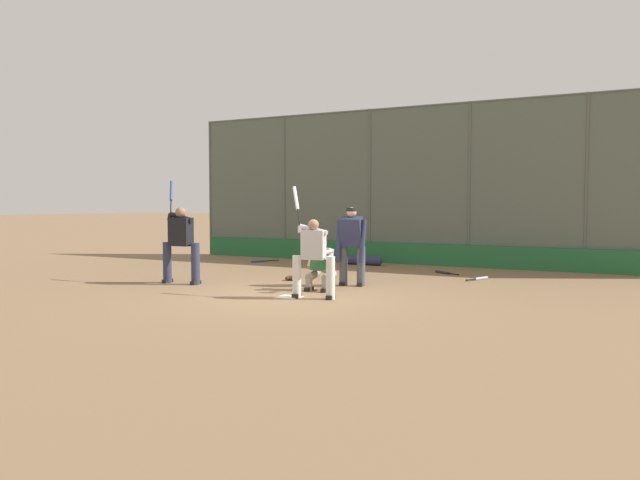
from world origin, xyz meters
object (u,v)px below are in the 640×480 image
Objects in this scene: umpire_home at (352,244)px; spare_bat_near_backstop at (480,278)px; catcher_behind_plate at (320,263)px; batter_on_deck at (181,242)px; equipment_bag_dugout_side at (363,260)px; batter_at_plate at (313,255)px; spare_bat_by_padding at (325,270)px; fielding_glove_on_dirt at (292,278)px; spare_bat_first_base_side at (444,272)px; spare_bat_third_base_side at (261,261)px.

umpire_home reaches higher than spare_bat_near_backstop.
batter_on_deck is at bearing 6.22° from catcher_behind_plate.
umpire_home is 1.42× the size of equipment_bag_dugout_side.
batter_at_plate reaches higher than spare_bat_by_padding.
batter_on_deck is 6.99× the size of fielding_glove_on_dirt.
equipment_bag_dugout_side is (2.76, -1.11, 0.10)m from spare_bat_first_base_side.
spare_bat_near_backstop is at bearing 153.33° from equipment_bag_dugout_side.
fielding_glove_on_dirt is at bearing -42.61° from catcher_behind_plate.
catcher_behind_plate reaches higher than spare_bat_third_base_side.
spare_bat_near_backstop is at bearing -126.62° from batter_at_plate.
spare_bat_near_backstop is 4.39m from fielding_glove_on_dirt.
batter_on_deck is (3.54, 1.44, 0.01)m from umpire_home.
spare_bat_first_base_side is (-4.62, -4.66, -0.90)m from batter_on_deck.
batter_on_deck reaches higher than equipment_bag_dugout_side.
equipment_bag_dugout_side is (1.42, -5.29, -0.43)m from catcher_behind_plate.
batter_at_plate reaches higher than spare_bat_third_base_side.
spare_bat_first_base_side is (-1.08, -3.22, -0.89)m from umpire_home.
spare_bat_third_base_side is (4.77, -3.64, -0.89)m from umpire_home.
catcher_behind_plate is 6.47m from spare_bat_third_base_side.
equipment_bag_dugout_side is at bearing 84.94° from spare_bat_near_backstop.
batter_on_deck is 2.96× the size of spare_bat_third_base_side.
catcher_behind_plate reaches higher than spare_bat_by_padding.
batter_at_plate is 2.73× the size of spare_bat_near_backstop.
spare_bat_third_base_side is at bearing -47.48° from fielding_glove_on_dirt.
equipment_bag_dugout_side is (-0.15, -2.09, 0.10)m from spare_bat_by_padding.
spare_bat_near_backstop is 0.65× the size of equipment_bag_dugout_side.
spare_bat_near_backstop is at bearing -128.34° from catcher_behind_plate.
umpire_home is at bearing 106.22° from spare_bat_first_base_side.
fielding_glove_on_dirt reaches higher than spare_bat_first_base_side.
batter_at_plate is at bearing 105.93° from equipment_bag_dugout_side.
batter_at_plate reaches higher than umpire_home.
batter_at_plate is 5.31m from spare_bat_first_base_side.
umpire_home is at bearing 172.79° from fielding_glove_on_dirt.
spare_bat_third_base_side is at bearing 12.49° from equipment_bag_dugout_side.
spare_bat_third_base_side is 4.66m from fielding_glove_on_dirt.
batter_at_plate reaches higher than equipment_bag_dugout_side.
umpire_home is at bearing -107.15° from catcher_behind_plate.
batter_at_plate reaches higher than spare_bat_first_base_side.
umpire_home is 2.45× the size of spare_bat_by_padding.
fielding_glove_on_dirt is (2.70, 3.02, 0.03)m from spare_bat_first_base_side.
batter_at_plate is 3.04× the size of spare_bat_by_padding.
spare_bat_third_base_side is (6.96, -1.26, 0.00)m from spare_bat_near_backstop.
spare_bat_third_base_side is 2.36× the size of fielding_glove_on_dirt.
spare_bat_near_backstop is at bearing -140.51° from umpire_home.
spare_bat_by_padding is at bearing -119.23° from batter_on_deck.
spare_bat_by_padding and spare_bat_third_base_side have the same top height.
fielding_glove_on_dirt is (1.73, -2.14, -0.76)m from batter_at_plate.
catcher_behind_plate is 4.18m from spare_bat_near_backstop.
batter_on_deck is 6.11m from equipment_bag_dugout_side.
umpire_home is 2.23× the size of spare_bat_first_base_side.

